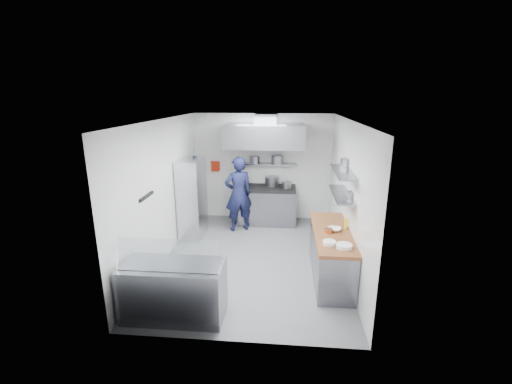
# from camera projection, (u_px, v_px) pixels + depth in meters

# --- Properties ---
(floor) EXTENTS (5.00, 5.00, 0.00)m
(floor) POSITION_uv_depth(u_px,v_px,m) (253.00, 258.00, 7.06)
(floor) COLOR #525254
(floor) RESTS_ON ground
(ceiling) EXTENTS (5.00, 5.00, 0.00)m
(ceiling) POSITION_uv_depth(u_px,v_px,m) (253.00, 120.00, 6.30)
(ceiling) COLOR silver
(ceiling) RESTS_ON wall_back
(wall_back) EXTENTS (3.60, 2.80, 0.02)m
(wall_back) POSITION_uv_depth(u_px,v_px,m) (262.00, 167.00, 9.08)
(wall_back) COLOR white
(wall_back) RESTS_ON floor
(wall_front) EXTENTS (3.60, 2.80, 0.02)m
(wall_front) POSITION_uv_depth(u_px,v_px,m) (234.00, 247.00, 4.28)
(wall_front) COLOR white
(wall_front) RESTS_ON floor
(wall_left) EXTENTS (2.80, 5.00, 0.02)m
(wall_left) POSITION_uv_depth(u_px,v_px,m) (164.00, 191.00, 6.84)
(wall_left) COLOR white
(wall_left) RESTS_ON floor
(wall_right) EXTENTS (2.80, 5.00, 0.02)m
(wall_right) POSITION_uv_depth(u_px,v_px,m) (347.00, 195.00, 6.52)
(wall_right) COLOR white
(wall_right) RESTS_ON floor
(gas_range) EXTENTS (1.60, 0.80, 0.90)m
(gas_range) POSITION_uv_depth(u_px,v_px,m) (265.00, 206.00, 8.94)
(gas_range) COLOR gray
(gas_range) RESTS_ON floor
(cooktop) EXTENTS (1.57, 0.78, 0.06)m
(cooktop) POSITION_uv_depth(u_px,v_px,m) (265.00, 188.00, 8.81)
(cooktop) COLOR black
(cooktop) RESTS_ON gas_range
(stock_pot_left) EXTENTS (0.31, 0.31, 0.20)m
(stock_pot_left) POSITION_uv_depth(u_px,v_px,m) (243.00, 180.00, 9.14)
(stock_pot_left) COLOR slate
(stock_pot_left) RESTS_ON cooktop
(stock_pot_mid) EXTENTS (0.36, 0.36, 0.24)m
(stock_pot_mid) POSITION_uv_depth(u_px,v_px,m) (272.00, 181.00, 8.93)
(stock_pot_mid) COLOR slate
(stock_pot_mid) RESTS_ON cooktop
(stock_pot_right) EXTENTS (0.25, 0.25, 0.16)m
(stock_pot_right) POSITION_uv_depth(u_px,v_px,m) (287.00, 185.00, 8.69)
(stock_pot_right) COLOR slate
(stock_pot_right) RESTS_ON cooktop
(over_range_shelf) EXTENTS (1.60, 0.30, 0.04)m
(over_range_shelf) POSITION_uv_depth(u_px,v_px,m) (266.00, 164.00, 8.88)
(over_range_shelf) COLOR gray
(over_range_shelf) RESTS_ON wall_back
(shelf_pot_a) EXTENTS (0.24, 0.24, 0.18)m
(shelf_pot_a) POSITION_uv_depth(u_px,v_px,m) (255.00, 160.00, 8.83)
(shelf_pot_a) COLOR slate
(shelf_pot_a) RESTS_ON over_range_shelf
(shelf_pot_b) EXTENTS (0.30, 0.30, 0.22)m
(shelf_pot_b) POSITION_uv_depth(u_px,v_px,m) (277.00, 160.00, 8.75)
(shelf_pot_b) COLOR slate
(shelf_pot_b) RESTS_ON over_range_shelf
(extractor_hood) EXTENTS (1.90, 1.15, 0.55)m
(extractor_hood) POSITION_uv_depth(u_px,v_px,m) (265.00, 136.00, 8.27)
(extractor_hood) COLOR gray
(extractor_hood) RESTS_ON wall_back
(hood_duct) EXTENTS (0.55, 0.55, 0.24)m
(hood_duct) POSITION_uv_depth(u_px,v_px,m) (266.00, 119.00, 8.38)
(hood_duct) COLOR slate
(hood_duct) RESTS_ON extractor_hood
(red_firebox) EXTENTS (0.22, 0.10, 0.26)m
(red_firebox) POSITION_uv_depth(u_px,v_px,m) (216.00, 166.00, 9.12)
(red_firebox) COLOR #AB220D
(red_firebox) RESTS_ON wall_back
(chef) EXTENTS (0.80, 0.68, 1.85)m
(chef) POSITION_uv_depth(u_px,v_px,m) (238.00, 194.00, 8.31)
(chef) COLOR #121738
(chef) RESTS_ON floor
(wire_rack) EXTENTS (0.50, 0.90, 1.85)m
(wire_rack) POSITION_uv_depth(u_px,v_px,m) (192.00, 199.00, 7.95)
(wire_rack) COLOR silver
(wire_rack) RESTS_ON floor
(rack_bin_a) EXTENTS (0.15, 0.19, 0.17)m
(rack_bin_a) POSITION_uv_depth(u_px,v_px,m) (192.00, 205.00, 7.92)
(rack_bin_a) COLOR white
(rack_bin_a) RESTS_ON wire_rack
(rack_bin_b) EXTENTS (0.16, 0.20, 0.18)m
(rack_bin_b) POSITION_uv_depth(u_px,v_px,m) (194.00, 180.00, 8.09)
(rack_bin_b) COLOR yellow
(rack_bin_b) RESTS_ON wire_rack
(rack_jar) EXTENTS (0.10, 0.10, 0.18)m
(rack_jar) POSITION_uv_depth(u_px,v_px,m) (195.00, 160.00, 7.90)
(rack_jar) COLOR black
(rack_jar) RESTS_ON wire_rack
(knife_strip) EXTENTS (0.04, 0.55, 0.05)m
(knife_strip) POSITION_uv_depth(u_px,v_px,m) (146.00, 196.00, 5.93)
(knife_strip) COLOR black
(knife_strip) RESTS_ON wall_left
(prep_counter_base) EXTENTS (0.62, 2.00, 0.84)m
(prep_counter_base) POSITION_uv_depth(u_px,v_px,m) (331.00, 255.00, 6.24)
(prep_counter_base) COLOR gray
(prep_counter_base) RESTS_ON floor
(prep_counter_top) EXTENTS (0.65, 2.04, 0.06)m
(prep_counter_top) POSITION_uv_depth(u_px,v_px,m) (332.00, 233.00, 6.12)
(prep_counter_top) COLOR brown
(prep_counter_top) RESTS_ON prep_counter_base
(plate_stack_a) EXTENTS (0.26, 0.26, 0.06)m
(plate_stack_a) POSITION_uv_depth(u_px,v_px,m) (344.00, 246.00, 5.43)
(plate_stack_a) COLOR white
(plate_stack_a) RESTS_ON prep_counter_top
(plate_stack_b) EXTENTS (0.21, 0.21, 0.06)m
(plate_stack_b) POSITION_uv_depth(u_px,v_px,m) (329.00, 243.00, 5.55)
(plate_stack_b) COLOR white
(plate_stack_b) RESTS_ON prep_counter_top
(copper_pan) EXTENTS (0.15, 0.15, 0.06)m
(copper_pan) POSITION_uv_depth(u_px,v_px,m) (329.00, 231.00, 6.05)
(copper_pan) COLOR #D8703C
(copper_pan) RESTS_ON prep_counter_top
(squeeze_bottle) EXTENTS (0.06, 0.06, 0.18)m
(squeeze_bottle) POSITION_uv_depth(u_px,v_px,m) (346.00, 224.00, 6.21)
(squeeze_bottle) COLOR yellow
(squeeze_bottle) RESTS_ON prep_counter_top
(mixing_bowl) EXTENTS (0.27, 0.27, 0.06)m
(mixing_bowl) POSITION_uv_depth(u_px,v_px,m) (334.00, 229.00, 6.12)
(mixing_bowl) COLOR white
(mixing_bowl) RESTS_ON prep_counter_top
(wall_shelf_lower) EXTENTS (0.30, 1.30, 0.04)m
(wall_shelf_lower) POSITION_uv_depth(u_px,v_px,m) (341.00, 194.00, 6.22)
(wall_shelf_lower) COLOR gray
(wall_shelf_lower) RESTS_ON wall_right
(wall_shelf_upper) EXTENTS (0.30, 1.30, 0.04)m
(wall_shelf_upper) POSITION_uv_depth(u_px,v_px,m) (343.00, 172.00, 6.11)
(wall_shelf_upper) COLOR gray
(wall_shelf_upper) RESTS_ON wall_right
(shelf_pot_c) EXTENTS (0.20, 0.20, 0.10)m
(shelf_pot_c) POSITION_uv_depth(u_px,v_px,m) (353.00, 195.00, 5.96)
(shelf_pot_c) COLOR slate
(shelf_pot_c) RESTS_ON wall_shelf_lower
(shelf_pot_d) EXTENTS (0.29, 0.29, 0.14)m
(shelf_pot_d) POSITION_uv_depth(u_px,v_px,m) (348.00, 162.00, 6.50)
(shelf_pot_d) COLOR slate
(shelf_pot_d) RESTS_ON wall_shelf_upper
(display_case) EXTENTS (1.50, 0.70, 0.85)m
(display_case) POSITION_uv_depth(u_px,v_px,m) (174.00, 290.00, 5.12)
(display_case) COLOR gray
(display_case) RESTS_ON floor
(display_glass) EXTENTS (1.47, 0.19, 0.42)m
(display_glass) POSITION_uv_depth(u_px,v_px,m) (168.00, 255.00, 4.82)
(display_glass) COLOR silver
(display_glass) RESTS_ON display_case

